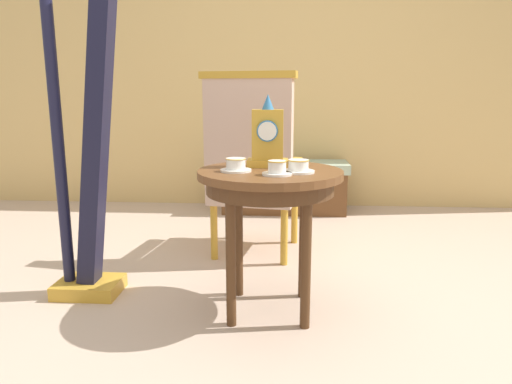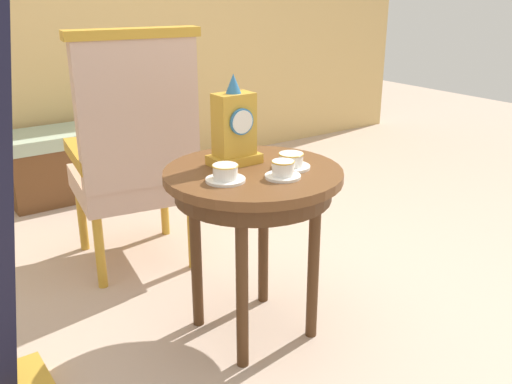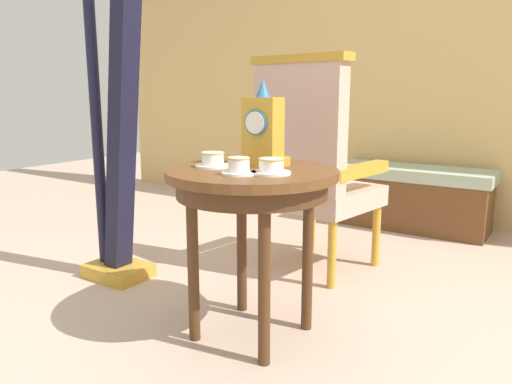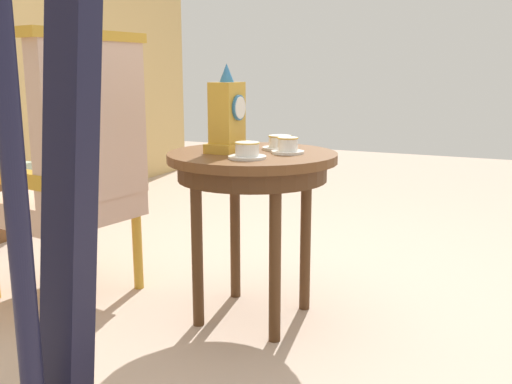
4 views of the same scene
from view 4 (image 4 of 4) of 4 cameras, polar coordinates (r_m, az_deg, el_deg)
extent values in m
plane|color=#BCA38E|center=(2.44, 0.18, -11.81)|extent=(10.00, 10.00, 0.00)
cylinder|color=brown|center=(2.21, -0.29, 3.51)|extent=(0.66, 0.66, 0.03)
cylinder|color=#482B16|center=(2.21, -0.29, 2.17)|extent=(0.58, 0.58, 0.07)
cylinder|color=#482B16|center=(2.49, -2.10, -3.48)|extent=(0.04, 0.04, 0.64)
cylinder|color=#482B16|center=(2.22, -5.90, -5.49)|extent=(0.04, 0.04, 0.64)
cylinder|color=#482B16|center=(2.08, 1.91, -6.64)|extent=(0.04, 0.04, 0.64)
cylinder|color=#482B16|center=(2.37, 4.97, -4.34)|extent=(0.04, 0.04, 0.64)
cylinder|color=white|center=(2.05, -0.89, 3.50)|extent=(0.14, 0.14, 0.01)
cylinder|color=white|center=(2.05, -0.89, 4.32)|extent=(0.09, 0.09, 0.05)
torus|color=gold|center=(2.04, -0.89, 4.93)|extent=(0.09, 0.09, 0.00)
cylinder|color=white|center=(2.18, 3.18, 4.00)|extent=(0.13, 0.13, 0.01)
cylinder|color=white|center=(2.18, 3.19, 4.80)|extent=(0.08, 0.08, 0.05)
torus|color=gold|center=(2.18, 3.20, 5.40)|extent=(0.08, 0.08, 0.00)
cylinder|color=white|center=(2.29, 2.39, 4.39)|extent=(0.14, 0.14, 0.01)
cylinder|color=white|center=(2.29, 2.40, 5.09)|extent=(0.09, 0.09, 0.05)
torus|color=gold|center=(2.29, 2.40, 5.60)|extent=(0.09, 0.09, 0.00)
cube|color=gold|center=(2.23, -2.87, 4.52)|extent=(0.19, 0.11, 0.04)
cube|color=gold|center=(2.22, -2.91, 7.92)|extent=(0.14, 0.09, 0.23)
cylinder|color=teal|center=(2.19, -1.72, 8.41)|extent=(0.10, 0.01, 0.10)
cylinder|color=white|center=(2.19, -1.58, 8.41)|extent=(0.08, 0.00, 0.08)
cone|color=teal|center=(2.21, -2.95, 11.80)|extent=(0.06, 0.06, 0.07)
cube|color=#CCA893|center=(2.64, -18.70, -1.31)|extent=(0.59, 0.59, 0.11)
cube|color=#CCA893|center=(2.42, -16.06, 6.69)|extent=(0.53, 0.17, 0.64)
cube|color=gold|center=(2.41, -16.53, 14.76)|extent=(0.57, 0.19, 0.04)
cube|color=gold|center=(2.75, -15.16, 2.93)|extent=(0.14, 0.47, 0.06)
cube|color=gold|center=(2.48, -23.13, 1.42)|extent=(0.14, 0.47, 0.06)
cylinder|color=gold|center=(3.00, -17.69, -4.26)|extent=(0.04, 0.04, 0.35)
cylinder|color=gold|center=(2.68, -11.73, -5.84)|extent=(0.04, 0.04, 0.35)
cylinder|color=gold|center=(2.41, -19.23, -8.32)|extent=(0.04, 0.04, 0.35)
cylinder|color=#191933|center=(1.41, -23.65, 9.22)|extent=(0.06, 0.06, 1.74)
cube|color=black|center=(1.55, -17.91, 7.01)|extent=(0.28, 0.11, 1.60)
camera|label=1|loc=(2.35, 54.38, 7.55)|focal=32.56mm
camera|label=2|loc=(1.15, 67.79, 21.90)|focal=40.08mm
camera|label=3|loc=(3.07, 36.53, 9.27)|focal=34.45mm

